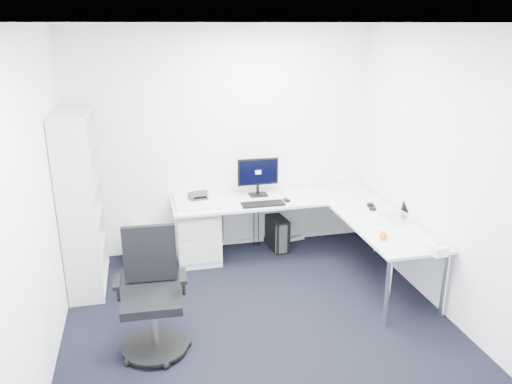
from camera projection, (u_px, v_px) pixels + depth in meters
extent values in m
plane|color=black|center=(266.00, 340.00, 4.48)|extent=(4.20, 4.20, 0.00)
plane|color=white|center=(269.00, 23.00, 3.62)|extent=(4.20, 4.20, 0.00)
cube|color=white|center=(224.00, 142.00, 5.98)|extent=(3.60, 0.02, 2.70)
cube|color=white|center=(392.00, 359.00, 2.11)|extent=(3.60, 0.02, 2.70)
cube|color=white|center=(30.00, 217.00, 3.66)|extent=(0.02, 4.20, 2.70)
cube|color=white|center=(463.00, 183.00, 4.44)|extent=(0.02, 4.20, 2.70)
cube|color=silver|center=(197.00, 229.00, 5.94)|extent=(0.50, 0.62, 0.76)
cube|color=black|center=(277.00, 233.00, 6.27)|extent=(0.24, 0.44, 0.41)
cube|color=beige|center=(141.00, 246.00, 5.90)|extent=(0.22, 0.44, 0.41)
cube|color=white|center=(291.00, 239.00, 6.53)|extent=(0.36, 0.13, 0.04)
cube|color=black|center=(263.00, 204.00, 5.73)|extent=(0.50, 0.18, 0.02)
cube|color=black|center=(287.00, 200.00, 5.85)|extent=(0.06, 0.09, 0.03)
cube|color=white|center=(367.00, 224.00, 5.16)|extent=(0.14, 0.41, 0.01)
sphere|color=orange|center=(383.00, 236.00, 4.80)|extent=(0.08, 0.08, 0.08)
cube|color=white|center=(434.00, 248.00, 4.54)|extent=(0.15, 0.26, 0.09)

